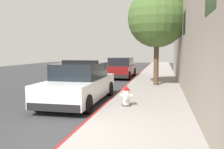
% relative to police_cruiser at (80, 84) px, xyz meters
% --- Properties ---
extents(ground_plane, '(30.22, 60.00, 0.20)m').
position_rel_police_cruiser_xyz_m(ground_plane, '(-3.26, 5.89, -0.84)').
color(ground_plane, '#353538').
extents(sidewalk_pavement, '(2.91, 60.00, 0.14)m').
position_rel_police_cruiser_xyz_m(sidewalk_pavement, '(2.74, 5.89, -0.67)').
color(sidewalk_pavement, gray).
rests_on(sidewalk_pavement, ground).
extents(curb_painted_edge, '(0.08, 60.00, 0.14)m').
position_rel_police_cruiser_xyz_m(curb_painted_edge, '(1.24, 5.89, -0.67)').
color(curb_painted_edge, maroon).
rests_on(curb_painted_edge, ground).
extents(police_cruiser, '(1.94, 4.84, 1.68)m').
position_rel_police_cruiser_xyz_m(police_cruiser, '(0.00, 0.00, 0.00)').
color(police_cruiser, white).
rests_on(police_cruiser, ground).
extents(parked_car_silver_ahead, '(1.94, 4.84, 1.56)m').
position_rel_police_cruiser_xyz_m(parked_car_silver_ahead, '(0.01, 9.61, -0.00)').
color(parked_car_silver_ahead, maroon).
rests_on(parked_car_silver_ahead, ground).
extents(fire_hydrant, '(0.44, 0.40, 0.76)m').
position_rel_police_cruiser_xyz_m(fire_hydrant, '(2.03, -0.95, -0.25)').
color(fire_hydrant, '#4C4C51').
rests_on(fire_hydrant, sidewalk_pavement).
extents(street_tree, '(3.25, 3.25, 5.36)m').
position_rel_police_cruiser_xyz_m(street_tree, '(2.87, 4.73, 3.12)').
color(street_tree, brown).
rests_on(street_tree, sidewalk_pavement).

